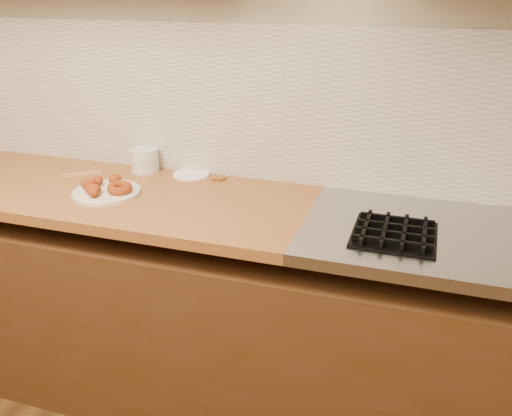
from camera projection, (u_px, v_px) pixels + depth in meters
The scene contains 13 objects.
wall_back at pixel (204, 62), 2.11m from camera, with size 4.00×0.02×2.70m, color tan.
base_cabinet at pixel (183, 314), 2.21m from camera, with size 3.60×0.60×0.77m, color #4A2F19.
butcher_block at pixel (31, 184), 2.20m from camera, with size 2.30×0.62×0.04m, color #93561F.
stovetop at pixel (510, 246), 1.69m from camera, with size 1.30×0.62×0.04m, color #9EA0A5.
backsplash at pixel (204, 101), 2.15m from camera, with size 3.60×0.02×0.60m, color beige.
burner_grates at pixel (506, 247), 1.61m from camera, with size 0.91×0.26×0.03m.
donut_plate at pixel (107, 192), 2.04m from camera, with size 0.25×0.25×0.01m, color silver.
ring_donut at pixel (119, 188), 2.02m from camera, with size 0.09×0.09×0.03m, color #913611.
fried_dough_chunks at pixel (98, 185), 2.04m from camera, with size 0.14×0.21×0.04m.
plastic_tub at pixel (145, 160), 2.27m from camera, with size 0.12×0.12×0.10m, color silver.
tub_lid at pixel (191, 175), 2.23m from camera, with size 0.15×0.15×0.01m, color white.
brass_jar_lid at pixel (219, 178), 2.19m from camera, with size 0.06×0.06×0.01m, color #AD7C31.
wooden_utensil at pixel (82, 174), 2.23m from camera, with size 0.16×0.02×0.01m, color #A78153.
Camera 1 is at (0.86, 0.01, 1.65)m, focal length 38.00 mm.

